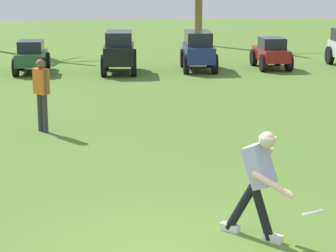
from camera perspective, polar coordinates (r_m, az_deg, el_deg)
frisbee_thrower at (r=8.36m, az=7.89°, el=-4.55°), size 0.76×0.93×1.42m
frisbee_in_flight at (r=7.94m, az=12.49°, el=-7.34°), size 0.35×0.35×0.12m
teammate_near_sideline at (r=14.13m, az=-10.95°, el=3.24°), size 0.37×0.43×1.56m
parked_car_slot_b at (r=22.75m, az=-11.80°, el=5.97°), size 1.12×2.22×1.10m
parked_car_slot_c at (r=22.32m, az=-4.27°, el=6.53°), size 1.32×2.41×1.40m
parked_car_slot_d at (r=22.93m, az=2.66°, el=6.68°), size 1.31×2.46×1.34m
parked_car_slot_e at (r=23.60m, az=8.97°, el=6.34°), size 1.14×2.22×1.10m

